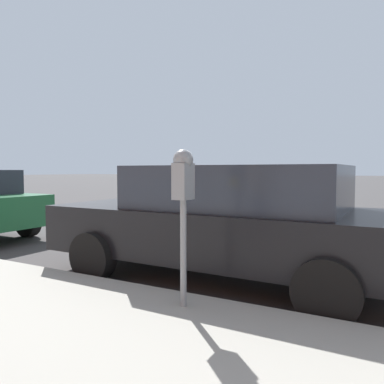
{
  "coord_description": "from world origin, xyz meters",
  "views": [
    {
      "loc": [
        -5.59,
        -1.86,
        1.43
      ],
      "look_at": [
        -2.09,
        0.03,
        1.21
      ],
      "focal_mm": 35.0,
      "sensor_mm": 36.0,
      "label": 1
    }
  ],
  "objects": [
    {
      "name": "car_black",
      "position": [
        -1.08,
        0.04,
        0.79
      ],
      "size": [
        2.11,
        4.71,
        1.5
      ],
      "rotation": [
        0.0,
        0.0,
        -0.01
      ],
      "color": "black",
      "rests_on": "ground_plane"
    },
    {
      "name": "ground_plane",
      "position": [
        0.0,
        0.0,
        0.0
      ],
      "size": [
        220.0,
        220.0,
        0.0
      ],
      "primitive_type": "plane",
      "color": "#3D3A3A"
    },
    {
      "name": "parking_meter",
      "position": [
        -2.56,
        -0.13,
        1.28
      ],
      "size": [
        0.21,
        0.19,
        1.48
      ],
      "color": "gray",
      "rests_on": "sidewalk"
    }
  ]
}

